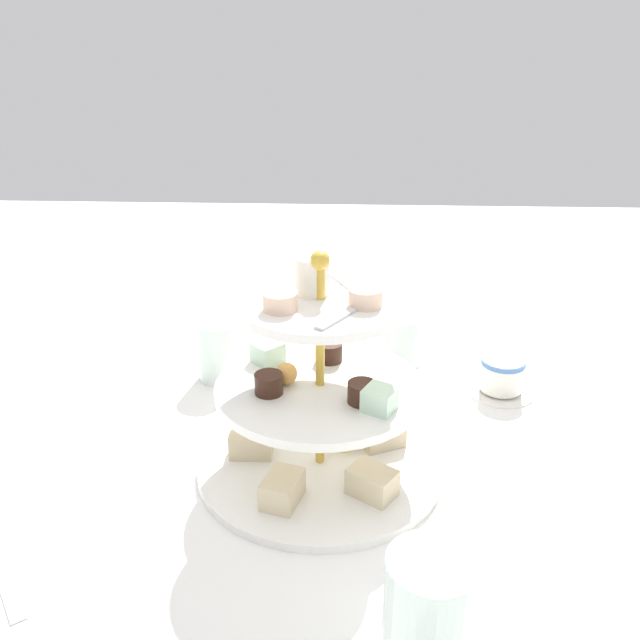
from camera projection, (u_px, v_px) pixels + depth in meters
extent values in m
plane|color=white|center=(320.00, 468.00, 0.78)|extent=(2.40, 2.40, 0.00)
cylinder|color=white|center=(320.00, 465.00, 0.78)|extent=(0.28, 0.28, 0.01)
cylinder|color=white|center=(320.00, 388.00, 0.74)|extent=(0.23, 0.23, 0.01)
cylinder|color=white|center=(320.00, 303.00, 0.70)|extent=(0.18, 0.18, 0.01)
cylinder|color=gold|center=(320.00, 371.00, 0.73)|extent=(0.01, 0.01, 0.25)
sphere|color=gold|center=(320.00, 260.00, 0.68)|extent=(0.02, 0.02, 0.02)
cube|color=beige|center=(372.00, 482.00, 0.72)|extent=(0.06, 0.06, 0.03)
cube|color=beige|center=(382.00, 433.00, 0.80)|extent=(0.05, 0.06, 0.03)
cube|color=beige|center=(312.00, 413.00, 0.85)|extent=(0.06, 0.05, 0.03)
cube|color=beige|center=(251.00, 442.00, 0.79)|extent=(0.03, 0.05, 0.03)
cube|color=beige|center=(282.00, 489.00, 0.71)|extent=(0.06, 0.05, 0.03)
cylinder|color=#E5C660|center=(342.00, 439.00, 0.81)|extent=(0.04, 0.04, 0.01)
cylinder|color=#381E14|center=(269.00, 384.00, 0.72)|extent=(0.03, 0.03, 0.02)
cylinder|color=#381E14|center=(362.00, 392.00, 0.70)|extent=(0.03, 0.03, 0.02)
cylinder|color=#381E14|center=(329.00, 352.00, 0.79)|extent=(0.03, 0.03, 0.02)
cube|color=silver|center=(268.00, 352.00, 0.78)|extent=(0.04, 0.04, 0.02)
cube|color=silver|center=(380.00, 399.00, 0.69)|extent=(0.04, 0.04, 0.02)
sphere|color=gold|center=(286.00, 374.00, 0.73)|extent=(0.02, 0.02, 0.02)
cylinder|color=beige|center=(314.00, 274.00, 0.74)|extent=(0.03, 0.03, 0.02)
cylinder|color=beige|center=(280.00, 301.00, 0.67)|extent=(0.03, 0.03, 0.02)
cylinder|color=beige|center=(365.00, 297.00, 0.68)|extent=(0.03, 0.03, 0.02)
cylinder|color=white|center=(312.00, 275.00, 0.70)|extent=(0.04, 0.04, 0.04)
cube|color=silver|center=(346.00, 313.00, 0.66)|extent=(0.08, 0.06, 0.00)
cube|color=silver|center=(347.00, 284.00, 0.73)|extent=(0.08, 0.05, 0.00)
cylinder|color=silver|center=(428.00, 625.00, 0.51)|extent=(0.07, 0.07, 0.12)
cylinder|color=silver|center=(399.00, 340.00, 1.01)|extent=(0.06, 0.06, 0.07)
cylinder|color=white|center=(500.00, 390.00, 0.94)|extent=(0.09, 0.09, 0.01)
cylinder|color=white|center=(502.00, 374.00, 0.93)|extent=(0.06, 0.06, 0.04)
cylinder|color=#4772B2|center=(504.00, 362.00, 0.92)|extent=(0.06, 0.06, 0.01)
cube|color=silver|center=(633.00, 503.00, 0.73)|extent=(0.17, 0.04, 0.00)
cylinder|color=silver|center=(219.00, 350.00, 0.96)|extent=(0.06, 0.06, 0.09)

